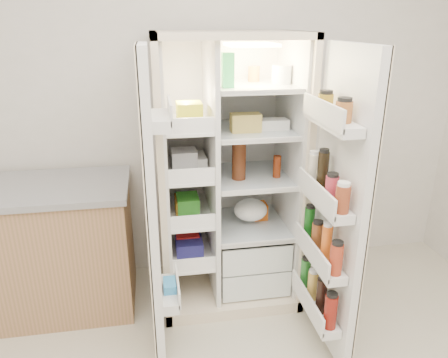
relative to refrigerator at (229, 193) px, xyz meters
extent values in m
cube|color=silver|center=(-0.16, 0.35, 0.61)|extent=(4.00, 0.02, 2.70)
cube|color=beige|center=(-0.02, 0.28, 0.16)|extent=(0.92, 0.04, 1.80)
cube|color=beige|center=(-0.46, -0.05, 0.16)|extent=(0.04, 0.70, 1.80)
cube|color=beige|center=(0.42, -0.05, 0.16)|extent=(0.04, 0.70, 1.80)
cube|color=beige|center=(-0.02, -0.05, 1.04)|extent=(0.92, 0.70, 0.04)
cube|color=beige|center=(-0.02, -0.05, -0.70)|extent=(0.92, 0.70, 0.08)
cube|color=silver|center=(-0.02, 0.25, 0.18)|extent=(0.84, 0.02, 1.68)
cube|color=silver|center=(-0.43, -0.05, 0.18)|extent=(0.02, 0.62, 1.68)
cube|color=silver|center=(0.39, -0.05, 0.18)|extent=(0.02, 0.62, 1.68)
cube|color=silver|center=(-0.13, -0.05, 0.18)|extent=(0.03, 0.62, 1.68)
cube|color=silver|center=(0.14, -0.07, -0.56)|extent=(0.47, 0.52, 0.19)
cube|color=silver|center=(0.14, -0.07, -0.36)|extent=(0.47, 0.52, 0.19)
cube|color=#FFD18C|center=(0.14, 0.00, 0.98)|extent=(0.30, 0.30, 0.02)
cube|color=white|center=(-0.28, -0.05, -0.39)|extent=(0.28, 0.58, 0.02)
cube|color=white|center=(-0.28, -0.05, -0.09)|extent=(0.28, 0.58, 0.02)
cube|color=white|center=(-0.28, -0.05, 0.21)|extent=(0.28, 0.58, 0.02)
cube|color=white|center=(-0.28, -0.05, 0.51)|extent=(0.28, 0.58, 0.02)
cube|color=silver|center=(0.14, -0.05, -0.22)|extent=(0.49, 0.58, 0.01)
cube|color=silver|center=(0.14, -0.05, 0.14)|extent=(0.49, 0.58, 0.01)
cube|color=silver|center=(0.14, -0.05, 0.46)|extent=(0.49, 0.58, 0.02)
cube|color=silver|center=(0.14, -0.05, 0.74)|extent=(0.49, 0.58, 0.02)
cube|color=red|center=(-0.28, -0.05, -0.33)|extent=(0.16, 0.20, 0.10)
cube|color=#308C26|center=(-0.28, -0.05, -0.02)|extent=(0.14, 0.18, 0.12)
cube|color=white|center=(-0.28, -0.05, 0.25)|extent=(0.20, 0.22, 0.07)
cube|color=yellow|center=(-0.28, -0.05, 0.59)|extent=(0.15, 0.16, 0.14)
cube|color=#353195|center=(-0.28, -0.05, -0.34)|extent=(0.18, 0.20, 0.09)
cube|color=#C37922|center=(-0.28, -0.05, -0.03)|extent=(0.14, 0.18, 0.10)
cube|color=silver|center=(-0.28, -0.05, 0.28)|extent=(0.16, 0.16, 0.12)
sphere|color=orange|center=(0.01, -0.15, -0.62)|extent=(0.07, 0.07, 0.07)
sphere|color=orange|center=(0.10, -0.11, -0.62)|extent=(0.07, 0.07, 0.07)
sphere|color=orange|center=(0.20, -0.15, -0.62)|extent=(0.07, 0.07, 0.07)
sphere|color=orange|center=(0.06, -0.01, -0.62)|extent=(0.07, 0.07, 0.07)
sphere|color=orange|center=(0.16, -0.03, -0.62)|extent=(0.07, 0.07, 0.07)
sphere|color=orange|center=(0.26, -0.07, -0.62)|extent=(0.07, 0.07, 0.07)
ellipsoid|color=#346923|center=(0.14, -0.05, -0.34)|extent=(0.26, 0.24, 0.11)
cylinder|color=#502411|center=(0.05, -0.11, 0.28)|extent=(0.09, 0.09, 0.28)
cylinder|color=maroon|center=(0.30, -0.13, 0.22)|extent=(0.05, 0.05, 0.15)
cube|color=green|center=(-0.04, -0.17, 0.84)|extent=(0.07, 0.07, 0.20)
cylinder|color=silver|center=(0.32, -0.06, 0.80)|extent=(0.12, 0.12, 0.11)
cylinder|color=#AA7027|center=(0.18, 0.08, 0.79)|extent=(0.08, 0.08, 0.10)
cube|color=white|center=(0.23, -0.10, 0.50)|extent=(0.26, 0.11, 0.07)
cube|color=tan|center=(0.08, -0.13, 0.52)|extent=(0.18, 0.10, 0.11)
ellipsoid|color=white|center=(0.14, -0.06, -0.14)|extent=(0.23, 0.21, 0.15)
cube|color=#D75B16|center=(0.23, 0.02, -0.16)|extent=(0.09, 0.11, 0.11)
cube|color=silver|center=(-0.52, -0.60, 0.16)|extent=(0.05, 0.40, 1.72)
cube|color=beige|center=(-0.54, -0.60, 0.16)|extent=(0.01, 0.40, 1.72)
cube|color=silver|center=(-0.45, -0.60, -0.34)|extent=(0.09, 0.32, 0.06)
cube|color=silver|center=(-0.45, -0.60, 0.66)|extent=(0.09, 0.32, 0.06)
cube|color=#338CCC|center=(-0.45, -0.60, -0.31)|extent=(0.07, 0.12, 0.10)
cube|color=silver|center=(0.48, -0.69, 0.16)|extent=(0.05, 0.58, 1.72)
cube|color=beige|center=(0.51, -0.69, 0.16)|extent=(0.01, 0.58, 1.72)
cube|color=silver|center=(0.40, -0.69, -0.48)|extent=(0.11, 0.50, 0.05)
cube|color=silver|center=(0.40, -0.69, -0.14)|extent=(0.11, 0.50, 0.05)
cube|color=silver|center=(0.40, -0.69, 0.21)|extent=(0.11, 0.50, 0.05)
cube|color=silver|center=(0.40, -0.69, 0.64)|extent=(0.11, 0.50, 0.05)
cylinder|color=maroon|center=(0.40, -0.89, -0.36)|extent=(0.07, 0.07, 0.20)
cylinder|color=black|center=(0.40, -0.76, -0.35)|extent=(0.06, 0.06, 0.22)
cylinder|color=gold|center=(0.40, -0.63, -0.37)|extent=(0.06, 0.06, 0.18)
cylinder|color=#257029|center=(0.40, -0.50, -0.36)|extent=(0.06, 0.06, 0.19)
cylinder|color=#9A2F19|center=(0.40, -0.89, -0.03)|extent=(0.07, 0.07, 0.17)
cylinder|color=orange|center=(0.40, -0.76, -0.01)|extent=(0.06, 0.06, 0.21)
cylinder|color=brown|center=(0.40, -0.63, -0.04)|extent=(0.07, 0.07, 0.16)
cylinder|color=#125215|center=(0.40, -0.50, -0.02)|extent=(0.06, 0.06, 0.20)
cylinder|color=maroon|center=(0.40, -0.89, 0.30)|extent=(0.07, 0.07, 0.14)
cylinder|color=#AE2C3B|center=(0.40, -0.76, 0.30)|extent=(0.07, 0.07, 0.14)
cylinder|color=black|center=(0.40, -0.63, 0.35)|extent=(0.06, 0.06, 0.23)
cylinder|color=beige|center=(0.40, -0.50, 0.32)|extent=(0.06, 0.06, 0.18)
cylinder|color=#935324|center=(0.40, -0.81, 0.71)|extent=(0.08, 0.08, 0.10)
cylinder|color=olive|center=(0.40, -0.59, 0.71)|extent=(0.08, 0.08, 0.10)
cube|color=#9D6F4E|center=(-1.28, -0.03, -0.32)|extent=(1.18, 0.61, 0.85)
cube|color=gray|center=(-1.28, -0.03, 0.12)|extent=(1.22, 0.65, 0.04)
camera|label=1|loc=(-0.49, -2.66, 1.11)|focal=34.00mm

